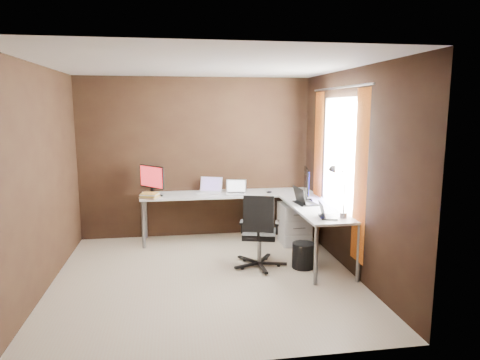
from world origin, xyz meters
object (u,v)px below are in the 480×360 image
laptop_silver (236,191)px  desk_lamp (337,185)px  monitor_right (307,183)px  drawer_pedestal (294,223)px  office_chair (259,246)px  monitor_left (152,179)px  wastebasket (303,255)px  laptop_black_big (303,200)px  laptop_black_small (326,214)px  laptop_white (210,189)px  book_stack (150,196)px

laptop_silver → desk_lamp: desk_lamp is taller
monitor_right → laptop_silver: 1.14m
drawer_pedestal → monitor_right: bearing=-82.2°
office_chair → drawer_pedestal: bearing=66.2°
drawer_pedestal → monitor_left: 2.24m
drawer_pedestal → laptop_silver: 1.01m
office_chair → monitor_left: bearing=153.1°
monitor_right → wastebasket: monitor_right is taller
monitor_left → laptop_silver: size_ratio=1.28×
laptop_black_big → desk_lamp: desk_lamp is taller
laptop_black_small → office_chair: 0.97m
laptop_black_small → office_chair: (-0.73, 0.41, -0.49)m
desk_lamp → drawer_pedestal: bearing=76.7°
laptop_white → office_chair: office_chair is taller
monitor_right → laptop_silver: bearing=67.0°
drawer_pedestal → wastebasket: 1.05m
laptop_silver → office_chair: 1.28m
monitor_right → laptop_black_big: 0.29m
drawer_pedestal → monitor_left: (-2.11, 0.34, 0.68)m
book_stack → laptop_white: bearing=16.8°
laptop_silver → office_chair: office_chair is taller
laptop_silver → laptop_black_big: 1.16m
laptop_black_small → wastebasket: 0.70m
desk_lamp → monitor_left: bearing=124.5°
laptop_black_small → book_stack: laptop_black_small is taller
monitor_right → book_stack: (-2.19, 0.53, -0.23)m
monitor_right → laptop_black_big: size_ratio=1.48×
laptop_black_small → wastebasket: (-0.18, 0.29, -0.61)m
wastebasket → office_chair: bearing=167.6°
laptop_white → laptop_black_big: (1.19, -0.98, 0.00)m
monitor_left → monitor_right: size_ratio=0.81×
monitor_left → laptop_silver: monitor_left is taller
monitor_right → laptop_black_big: bearing=164.9°
book_stack → laptop_black_big: bearing=-18.7°
laptop_silver → laptop_black_small: (0.85, -1.59, -0.01)m
monitor_right → laptop_black_small: size_ratio=1.88×
drawer_pedestal → laptop_black_small: laptop_black_small is taller
book_stack → office_chair: 1.83m
book_stack → desk_lamp: 2.72m
drawer_pedestal → desk_lamp: size_ratio=0.96×
laptop_silver → desk_lamp: (0.99, -1.57, 0.35)m
book_stack → wastebasket: 2.37m
monitor_right → drawer_pedestal: bearing=21.1°
drawer_pedestal → laptop_white: size_ratio=1.43×
laptop_black_big → monitor_right: bearing=-34.4°
laptop_silver → wastebasket: 1.59m
desk_lamp → laptop_silver: bearing=102.8°
monitor_right → desk_lamp: bearing=-161.0°
laptop_black_small → laptop_black_big: bearing=12.7°
drawer_pedestal → desk_lamp: 1.54m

